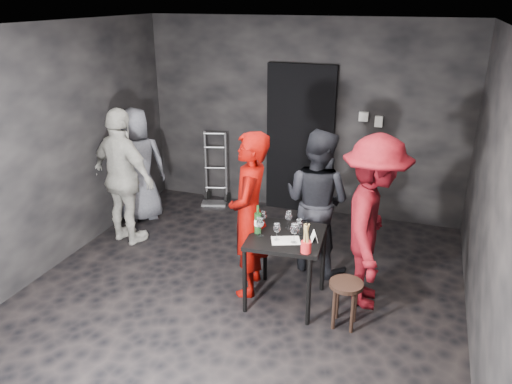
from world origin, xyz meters
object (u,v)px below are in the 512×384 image
(woman_black, at_px, (317,195))
(bystander_grey, at_px, (137,163))
(stool, at_px, (346,292))
(breadstick_cup, at_px, (306,239))
(bystander_cream, at_px, (122,168))
(man_maroon, at_px, (374,208))
(hand_truck, at_px, (216,190))
(tasting_table, at_px, (286,244))
(wine_bottle, at_px, (258,222))
(server_red, at_px, (249,202))

(woman_black, xyz_separation_m, bystander_grey, (-2.60, 0.50, -0.06))
(stool, bearing_deg, breadstick_cup, -171.51)
(woman_black, relative_size, bystander_cream, 0.91)
(woman_black, relative_size, man_maroon, 0.86)
(hand_truck, height_order, tasting_table, hand_truck)
(hand_truck, bearing_deg, breadstick_cup, -67.44)
(man_maroon, bearing_deg, tasting_table, 104.83)
(wine_bottle, height_order, breadstick_cup, breadstick_cup)
(server_red, bearing_deg, bystander_grey, -131.24)
(hand_truck, bearing_deg, wine_bottle, -73.49)
(stool, height_order, woman_black, woman_black)
(hand_truck, xyz_separation_m, bystander_cream, (-0.55, -1.53, 0.78))
(tasting_table, bearing_deg, bystander_cream, 164.25)
(woman_black, bearing_deg, man_maroon, 160.20)
(tasting_table, distance_m, wine_bottle, 0.35)
(bystander_grey, height_order, wine_bottle, bystander_grey)
(hand_truck, xyz_separation_m, tasting_table, (1.72, -2.17, 0.45))
(wine_bottle, bearing_deg, tasting_table, 8.07)
(hand_truck, xyz_separation_m, server_red, (1.30, -2.07, 0.80))
(stool, height_order, bystander_cream, bystander_cream)
(bystander_cream, bearing_deg, woman_black, -160.11)
(tasting_table, distance_m, bystander_cream, 2.38)
(stool, height_order, breadstick_cup, breadstick_cup)
(man_maroon, bearing_deg, server_red, 94.44)
(hand_truck, bearing_deg, tasting_table, -68.14)
(breadstick_cup, bearing_deg, wine_bottle, 156.89)
(wine_bottle, distance_m, breadstick_cup, 0.60)
(woman_black, xyz_separation_m, man_maroon, (0.67, -0.51, 0.15))
(tasting_table, bearing_deg, wine_bottle, -171.93)
(bystander_cream, bearing_deg, wine_bottle, 177.52)
(tasting_table, distance_m, bystander_grey, 2.79)
(hand_truck, distance_m, server_red, 2.58)
(server_red, bearing_deg, man_maroon, 87.25)
(stool, height_order, server_red, server_red)
(hand_truck, height_order, server_red, server_red)
(bystander_grey, bearing_deg, man_maroon, 121.10)
(bystander_cream, distance_m, bystander_grey, 0.69)
(tasting_table, xyz_separation_m, breadstick_cup, (0.27, -0.27, 0.23))
(woman_black, relative_size, bystander_grey, 1.08)
(stool, distance_m, wine_bottle, 1.07)
(tasting_table, xyz_separation_m, stool, (0.65, -0.22, -0.29))
(stool, distance_m, man_maroon, 0.84)
(woman_black, xyz_separation_m, bystander_cream, (-2.39, -0.15, 0.09))
(server_red, distance_m, bystander_cream, 1.93)
(stool, distance_m, server_red, 1.28)
(tasting_table, height_order, woman_black, woman_black)
(wine_bottle, relative_size, breadstick_cup, 0.98)
(wine_bottle, bearing_deg, woman_black, 63.74)
(woman_black, bearing_deg, bystander_grey, 6.96)
(stool, height_order, bystander_grey, bystander_grey)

